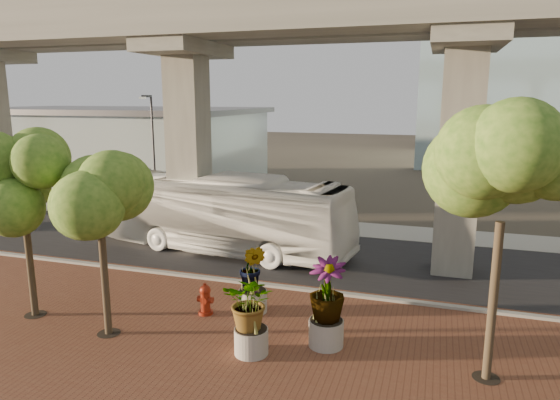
% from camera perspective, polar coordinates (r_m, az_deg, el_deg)
% --- Properties ---
extents(ground, '(160.00, 160.00, 0.00)m').
position_cam_1_polar(ground, '(21.00, 2.26, -8.27)').
color(ground, '#332E25').
rests_on(ground, ground).
extents(brick_plaza, '(70.00, 13.00, 0.06)m').
position_cam_1_polar(brick_plaza, '(14.14, -6.85, -18.74)').
color(brick_plaza, brown).
rests_on(brick_plaza, ground).
extents(asphalt_road, '(90.00, 8.00, 0.04)m').
position_cam_1_polar(asphalt_road, '(22.83, 3.60, -6.58)').
color(asphalt_road, black).
rests_on(asphalt_road, ground).
extents(curb_strip, '(70.00, 0.25, 0.16)m').
position_cam_1_polar(curb_strip, '(19.18, 0.66, -10.00)').
color(curb_strip, gray).
rests_on(curb_strip, ground).
extents(far_sidewalk, '(90.00, 3.00, 0.06)m').
position_cam_1_polar(far_sidewalk, '(27.98, 6.35, -3.16)').
color(far_sidewalk, gray).
rests_on(far_sidewalk, ground).
extents(transit_viaduct, '(72.00, 5.60, 12.40)m').
position_cam_1_polar(transit_viaduct, '(21.68, 3.86, 11.98)').
color(transit_viaduct, gray).
rests_on(transit_viaduct, ground).
extents(station_pavilion, '(23.00, 13.00, 6.30)m').
position_cam_1_polar(station_pavilion, '(43.34, -18.12, 5.90)').
color(station_pavilion, silver).
rests_on(station_pavilion, ground).
extents(transit_bus, '(13.24, 4.79, 3.61)m').
position_cam_1_polar(transit_bus, '(23.58, -7.10, -1.54)').
color(transit_bus, silver).
rests_on(transit_bus, ground).
extents(fire_hydrant, '(0.54, 0.48, 1.08)m').
position_cam_1_polar(fire_hydrant, '(17.08, -8.53, -11.15)').
color(fire_hydrant, maroon).
rests_on(fire_hydrant, ground).
extents(planter_front, '(2.14, 2.14, 2.35)m').
position_cam_1_polar(planter_front, '(14.15, -3.35, -12.02)').
color(planter_front, gray).
rests_on(planter_front, ground).
extents(planter_right, '(2.48, 2.48, 2.65)m').
position_cam_1_polar(planter_right, '(14.54, 5.38, -10.61)').
color(planter_right, '#9E988F').
rests_on(planter_right, ground).
extents(planter_left, '(2.14, 2.14, 2.35)m').
position_cam_1_polar(planter_left, '(16.78, -3.16, -8.13)').
color(planter_left, '#9D968E').
rests_on(planter_left, ground).
extents(street_tree_far_west, '(3.99, 3.99, 6.19)m').
position_cam_1_polar(street_tree_far_west, '(17.71, -27.41, 1.43)').
color(street_tree_far_west, '#453827').
rests_on(street_tree_far_west, ground).
extents(street_tree_near_west, '(3.28, 3.28, 5.91)m').
position_cam_1_polar(street_tree_near_west, '(15.34, -20.05, 0.78)').
color(street_tree_near_west, '#453827').
rests_on(street_tree_near_west, ground).
extents(street_tree_near_east, '(4.16, 4.16, 7.28)m').
position_cam_1_polar(street_tree_near_east, '(12.94, 24.32, 2.89)').
color(street_tree_near_east, '#453827').
rests_on(street_tree_near_east, ground).
extents(streetlamp_west, '(0.36, 1.05, 7.24)m').
position_cam_1_polar(streetlamp_west, '(30.61, -14.35, 5.83)').
color(streetlamp_west, '#2F2F34').
rests_on(streetlamp_west, ground).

